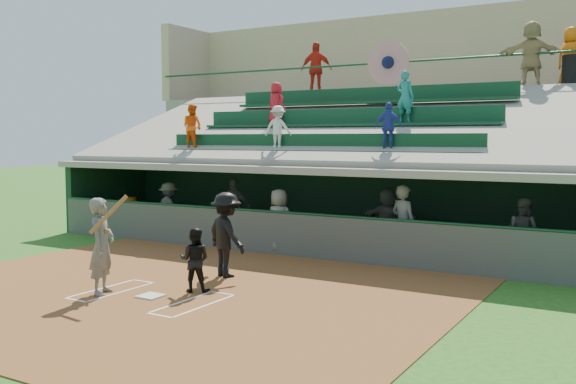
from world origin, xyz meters
The scene contains 23 objects.
ground centered at (0.00, 0.00, 0.00)m, with size 100.00×100.00×0.00m, color #235618.
dirt_slab centered at (0.00, 0.50, 0.01)m, with size 11.00×9.00×0.02m, color brown.
home_plate centered at (0.00, 0.00, 0.04)m, with size 0.43×0.43×0.03m, color silver.
batters_box_chalk centered at (0.00, 0.00, 0.02)m, with size 2.65×1.85×0.01m.
dugout_floor centered at (0.00, 6.75, 0.02)m, with size 16.00×3.50×0.04m, color gray.
concourse_slab centered at (0.00, 13.50, 2.30)m, with size 20.00×3.00×4.60m, color gray.
grandstand centered at (-0.01, 10.51, 2.26)m, with size 20.40×10.40×7.80m.
batter_at_plate centered at (-0.95, -0.28, 0.96)m, with size 0.97×0.82×1.95m.
catcher centered at (0.46, 0.76, 0.65)m, with size 0.61×0.47×1.25m, color black.
home_umpire centered at (0.19, 2.20, 0.94)m, with size 1.18×0.68×1.83m, color black.
dugout_bench centered at (0.12, 7.90, 0.28)m, with size 15.93×0.48×0.48m, color olive.
white_table centered at (-6.43, 6.02, 0.36)m, with size 0.72×0.54×0.63m, color silver.
water_cooler centered at (-6.45, 6.09, 0.89)m, with size 0.44×0.44×0.44m, color orange.
dugout_player_a centered at (-4.86, 6.17, 0.84)m, with size 1.04×0.60×1.61m, color #5A5D58.
dugout_player_b centered at (-2.84, 6.81, 0.92)m, with size 1.03×0.43×1.76m, color #535551.
dugout_player_c centered at (-0.30, 5.21, 0.87)m, with size 0.81×0.53×1.66m, color #5A5D58.
dugout_player_d centered at (1.96, 7.08, 0.87)m, with size 1.55×0.49×1.67m, color #5E605B.
dugout_player_e centered at (2.97, 5.54, 0.97)m, with size 0.68×0.45×1.87m, color #585B56.
dugout_player_f centered at (5.55, 6.41, 0.85)m, with size 0.79×0.61×1.62m, color #51524E.
trash_bin centered at (5.77, 12.51, 5.07)m, with size 0.62×0.62×0.94m, color black.
concourse_staff_a centered at (-3.10, 12.56, 5.60)m, with size 1.17×0.49×2.00m, color red.
concourse_staff_b centered at (5.69, 12.78, 5.52)m, with size 0.90×0.59×1.84m, color #DA630C.
concourse_staff_c centered at (4.63, 12.10, 5.60)m, with size 1.86×0.59×2.00m, color tan.
Camera 1 is at (8.27, -8.98, 3.02)m, focal length 40.00 mm.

